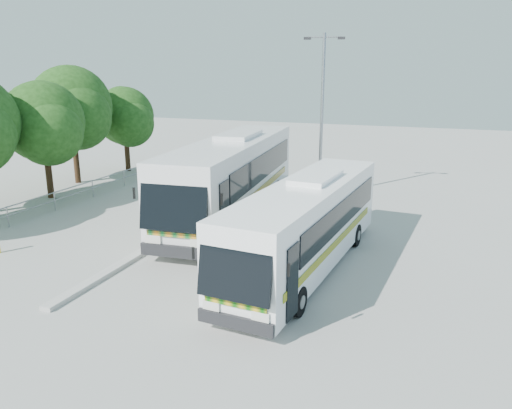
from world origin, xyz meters
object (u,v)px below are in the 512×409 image
at_px(coach_adjacent, 306,223).
at_px(tree_far_c, 44,122).
at_px(coach_main, 232,176).
at_px(lamppost, 322,110).
at_px(tree_far_d, 72,107).
at_px(tree_far_e, 126,116).

bearing_deg(coach_adjacent, tree_far_c, 167.27).
height_order(coach_main, lamppost, lamppost).
distance_m(coach_adjacent, lamppost, 11.28).
bearing_deg(tree_far_c, lamppost, 21.64).
bearing_deg(coach_main, lamppost, 56.09).
relative_size(tree_far_d, lamppost, 0.82).
relative_size(tree_far_d, coach_main, 0.53).
bearing_deg(tree_far_e, coach_adjacent, -38.31).
distance_m(tree_far_c, tree_far_d, 3.93).
relative_size(coach_main, coach_adjacent, 1.22).
distance_m(tree_far_c, lamppost, 15.21).
bearing_deg(tree_far_c, tree_far_e, 93.54).
bearing_deg(coach_main, tree_far_e, 139.59).
bearing_deg(coach_main, tree_far_c, 174.91).
xyz_separation_m(tree_far_e, coach_main, (11.63, -8.13, -1.81)).
bearing_deg(lamppost, coach_main, -130.69).
relative_size(tree_far_e, coach_adjacent, 0.52).
bearing_deg(tree_far_e, lamppost, -10.06).
bearing_deg(coach_main, coach_adjacent, -50.40).
bearing_deg(lamppost, coach_adjacent, -91.09).
bearing_deg(tree_far_d, tree_far_c, -72.17).
bearing_deg(lamppost, tree_far_e, 157.70).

